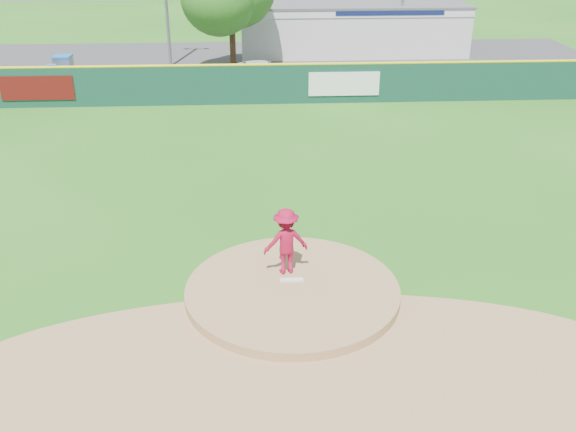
{
  "coord_description": "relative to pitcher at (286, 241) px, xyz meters",
  "views": [
    {
      "loc": [
        -0.91,
        -13.99,
        8.98
      ],
      "look_at": [
        0.0,
        2.0,
        1.3
      ],
      "focal_mm": 40.0,
      "sensor_mm": 36.0,
      "label": 1
    }
  ],
  "objects": [
    {
      "name": "playground_slide",
      "position": [
        -11.48,
        22.45,
        -0.4
      ],
      "size": [
        0.97,
        2.74,
        1.51
      ],
      "color": "blue",
      "rests_on": "ground"
    },
    {
      "name": "pitcher",
      "position": [
        0.0,
        0.0,
        0.0
      ],
      "size": [
        1.28,
        0.89,
        1.82
      ],
      "primitive_type": "imported",
      "rotation": [
        0.0,
        0.0,
        3.33
      ],
      "color": "maroon",
      "rests_on": "pitchers_mound"
    },
    {
      "name": "pitchers_mound",
      "position": [
        0.12,
        -0.77,
        -1.16
      ],
      "size": [
        5.5,
        5.5,
        0.5
      ],
      "primitive_type": "cylinder",
      "color": "#9E774C",
      "rests_on": "ground"
    },
    {
      "name": "van",
      "position": [
        -0.05,
        21.28,
        -0.5
      ],
      "size": [
        4.66,
        2.23,
        1.28
      ],
      "primitive_type": "imported",
      "rotation": [
        0.0,
        0.0,
        1.59
      ],
      "color": "white",
      "rests_on": "parking_lot"
    },
    {
      "name": "infield_dirt_arc",
      "position": [
        0.12,
        -3.77,
        -1.16
      ],
      "size": [
        15.4,
        15.4,
        0.01
      ],
      "primitive_type": "cylinder",
      "color": "#9E774C",
      "rests_on": "ground"
    },
    {
      "name": "pitching_rubber",
      "position": [
        0.12,
        -0.47,
        -0.89
      ],
      "size": [
        0.6,
        0.15,
        0.04
      ],
      "primitive_type": "cube",
      "color": "white",
      "rests_on": "pitchers_mound"
    },
    {
      "name": "parking_lot",
      "position": [
        0.12,
        26.23,
        -1.15
      ],
      "size": [
        44.0,
        16.0,
        0.02
      ],
      "primitive_type": "cube",
      "color": "#38383A",
      "rests_on": "ground"
    },
    {
      "name": "pool_building_grp",
      "position": [
        6.12,
        31.23,
        0.5
      ],
      "size": [
        15.2,
        8.2,
        3.31
      ],
      "color": "silver",
      "rests_on": "ground"
    },
    {
      "name": "outfield_fence",
      "position": [
        0.12,
        17.23,
        -0.07
      ],
      "size": [
        40.0,
        0.14,
        2.07
      ],
      "color": "#123B2F",
      "rests_on": "ground"
    },
    {
      "name": "ground",
      "position": [
        0.12,
        -0.77,
        -1.16
      ],
      "size": [
        120.0,
        120.0,
        0.0
      ],
      "primitive_type": "plane",
      "color": "#286B19",
      "rests_on": "ground"
    },
    {
      "name": "fence_banners",
      "position": [
        -3.76,
        17.15,
        -0.16
      ],
      "size": [
        18.87,
        0.04,
        1.2
      ],
      "color": "#570E0C",
      "rests_on": "ground"
    }
  ]
}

